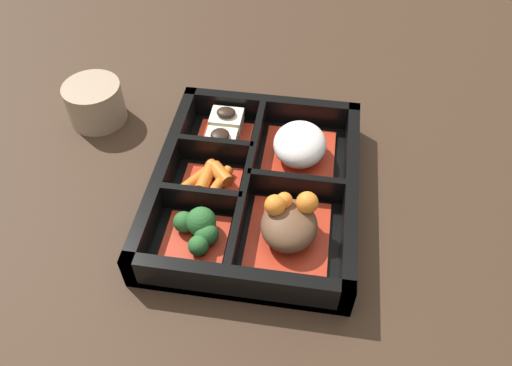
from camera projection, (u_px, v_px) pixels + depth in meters
ground_plane at (256, 197)px, 0.58m from camera, size 3.00×3.00×0.00m
bento_base at (256, 194)px, 0.58m from camera, size 0.27×0.23×0.01m
bento_rim at (253, 184)px, 0.57m from camera, size 0.27×0.23×0.04m
bowl_rice at (300, 147)px, 0.59m from camera, size 0.10×0.09×0.05m
bowl_stew at (289, 225)px, 0.52m from camera, size 0.10×0.09×0.06m
bowl_tofu at (224, 132)px, 0.62m from camera, size 0.08×0.07×0.03m
bowl_carrots at (212, 179)px, 0.58m from camera, size 0.06×0.07×0.02m
bowl_greens at (199, 231)px, 0.52m from camera, size 0.07×0.07×0.04m
tea_cup at (95, 102)px, 0.65m from camera, size 0.07×0.07×0.05m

